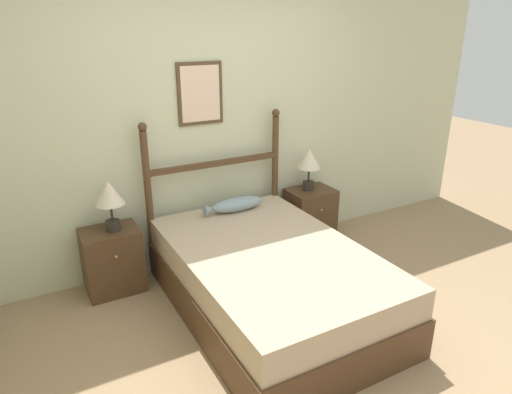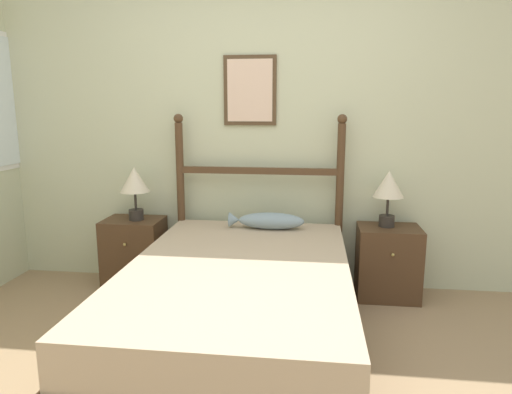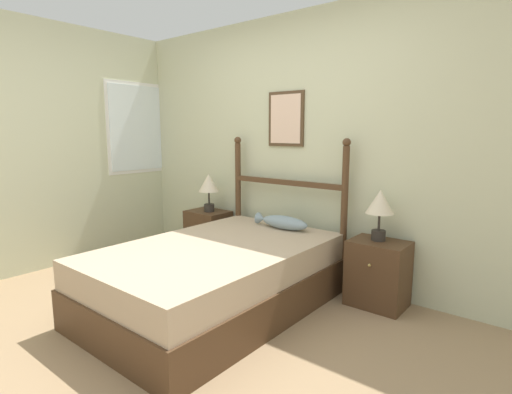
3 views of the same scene
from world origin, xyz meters
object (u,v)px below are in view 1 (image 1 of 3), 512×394
at_px(bed, 270,280).
at_px(fish_pillow, 235,205).
at_px(table_lamp_left, 110,196).
at_px(nightstand_right, 310,215).
at_px(table_lamp_right, 309,161).
at_px(nightstand_left, 113,260).

xyz_separation_m(bed, fish_pillow, (0.09, 0.79, 0.33)).
height_order(table_lamp_left, fish_pillow, table_lamp_left).
relative_size(nightstand_right, table_lamp_left, 1.30).
xyz_separation_m(table_lamp_right, fish_pillow, (-0.88, -0.12, -0.25)).
relative_size(bed, table_lamp_left, 4.82).
distance_m(bed, nightstand_right, 1.34).
bearing_deg(fish_pillow, table_lamp_right, 7.55).
bearing_deg(table_lamp_left, nightstand_right, 0.38).
xyz_separation_m(nightstand_right, table_lamp_left, (-1.96, -0.01, 0.57)).
distance_m(nightstand_right, table_lamp_left, 2.05).
height_order(bed, nightstand_left, nightstand_left).
relative_size(nightstand_right, fish_pillow, 0.97).
bearing_deg(table_lamp_left, fish_pillow, -4.37).
bearing_deg(nightstand_left, nightstand_right, 0.00).
height_order(nightstand_left, table_lamp_right, table_lamp_right).
relative_size(bed, nightstand_left, 3.70).
bearing_deg(bed, nightstand_left, 138.41).
height_order(bed, nightstand_right, nightstand_right).
bearing_deg(bed, nightstand_right, 41.59).
bearing_deg(table_lamp_right, bed, -137.04).
distance_m(nightstand_left, fish_pillow, 1.14).
xyz_separation_m(nightstand_left, fish_pillow, (1.09, -0.09, 0.32)).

